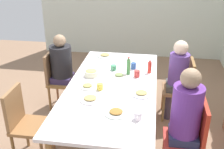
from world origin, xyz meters
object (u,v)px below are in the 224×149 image
(plate_3, at_px, (116,112))
(cup_1, at_px, (138,116))
(person_3, at_px, (177,73))
(cup_4, at_px, (133,66))
(chair_2, at_px, (191,136))
(person_2, at_px, (185,115))
(plate_1, at_px, (90,99))
(bowl_0, at_px, (91,73))
(plate_0, at_px, (119,76))
(chair_3, at_px, (182,86))
(chair_0, at_px, (58,77))
(cup_2, at_px, (114,68))
(cup_3, at_px, (137,74))
(plate_4, at_px, (87,86))
(chair_1, at_px, (24,120))
(plate_2, at_px, (105,55))
(bottle_0, at_px, (129,66))
(bottle_1, at_px, (150,67))
(plate_5, at_px, (141,94))
(cup_0, at_px, (100,87))
(person_0, at_px, (62,65))
(dining_table, at_px, (112,90))

(plate_3, xyz_separation_m, cup_1, (0.07, 0.23, 0.03))
(person_3, distance_m, cup_4, 0.62)
(chair_2, relative_size, cup_4, 8.37)
(cup_4, bearing_deg, person_3, 91.87)
(person_2, distance_m, cup_1, 0.49)
(plate_1, distance_m, bowl_0, 0.63)
(plate_0, relative_size, plate_3, 0.84)
(chair_3, bearing_deg, chair_0, -90.00)
(cup_2, height_order, cup_3, cup_3)
(plate_4, relative_size, cup_1, 1.72)
(cup_2, bearing_deg, cup_3, 63.09)
(chair_1, xyz_separation_m, plate_2, (-1.55, 0.66, 0.24))
(cup_3, height_order, bottle_0, bottle_0)
(chair_0, distance_m, bottle_1, 1.42)
(bowl_0, bearing_deg, cup_2, 131.98)
(person_3, height_order, plate_5, person_3)
(cup_0, xyz_separation_m, bottle_0, (-0.50, 0.29, 0.08))
(plate_2, xyz_separation_m, plate_4, (1.07, -0.03, 0.00))
(plate_1, bearing_deg, chair_3, 130.86)
(person_2, distance_m, plate_0, 1.15)
(chair_2, xyz_separation_m, cup_1, (0.12, -0.56, 0.27))
(chair_2, distance_m, person_3, 1.17)
(person_0, xyz_separation_m, cup_0, (0.71, 0.71, 0.07))
(chair_1, relative_size, plate_5, 3.77)
(dining_table, distance_m, plate_3, 0.64)
(person_0, distance_m, plate_4, 0.87)
(bottle_1, bearing_deg, person_3, 107.58)
(plate_4, bearing_deg, plate_5, 82.70)
(cup_0, bearing_deg, chair_2, 67.22)
(person_2, height_order, plate_4, person_2)
(plate_1, relative_size, plate_3, 1.02)
(chair_2, distance_m, plate_1, 1.16)
(cup_2, distance_m, cup_3, 0.38)
(dining_table, relative_size, cup_4, 21.43)
(cup_2, bearing_deg, chair_2, 43.11)
(dining_table, xyz_separation_m, person_3, (-0.58, 0.84, 0.02))
(person_3, bearing_deg, cup_4, -88.13)
(cup_1, xyz_separation_m, cup_4, (-1.25, -0.15, 0.00))
(chair_1, xyz_separation_m, cup_2, (-1.05, 0.88, 0.27))
(plate_2, distance_m, bowl_0, 0.75)
(cup_4, xyz_separation_m, bottle_1, (0.10, 0.23, 0.05))
(chair_2, distance_m, bowl_0, 1.51)
(plate_2, xyz_separation_m, cup_3, (0.68, 0.55, 0.03))
(plate_5, distance_m, cup_0, 0.51)
(chair_2, height_order, plate_4, chair_2)
(plate_4, relative_size, plate_5, 0.85)
(plate_1, height_order, bottle_0, bottle_0)
(chair_1, relative_size, cup_3, 8.21)
(chair_1, relative_size, plate_4, 4.41)
(plate_2, distance_m, plate_5, 1.32)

